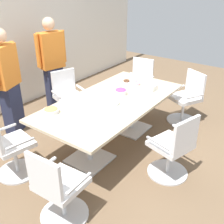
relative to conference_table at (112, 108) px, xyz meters
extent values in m
cube|color=brown|center=(0.00, 0.00, -0.63)|extent=(10.00, 10.00, 0.01)
cube|color=white|center=(0.00, 2.40, 0.77)|extent=(8.00, 0.10, 2.80)
cube|color=#CCB793|center=(0.00, 0.00, 0.10)|extent=(2.40, 1.20, 0.04)
cube|color=silver|center=(-0.55, 0.00, -0.61)|extent=(0.56, 0.56, 0.02)
cylinder|color=silver|center=(-0.55, 0.00, -0.26)|extent=(0.09, 0.09, 0.69)
cube|color=silver|center=(0.55, 0.00, -0.61)|extent=(0.56, 0.56, 0.02)
cylinder|color=silver|center=(0.55, 0.00, -0.26)|extent=(0.09, 0.09, 0.69)
cylinder|color=silver|center=(-1.50, -0.43, -0.61)|extent=(0.56, 0.56, 0.02)
cylinder|color=silver|center=(-1.50, -0.43, -0.40)|extent=(0.05, 0.05, 0.41)
cube|color=white|center=(-1.50, -0.43, -0.17)|extent=(0.48, 0.48, 0.06)
cube|color=white|center=(-1.71, -0.44, 0.07)|extent=(0.06, 0.44, 0.42)
cube|color=silver|center=(-1.51, -0.19, -0.05)|extent=(0.37, 0.05, 0.02)
cube|color=silver|center=(-1.49, -0.68, -0.05)|extent=(0.37, 0.05, 0.02)
cylinder|color=silver|center=(-0.16, -1.04, -0.61)|extent=(0.67, 0.67, 0.02)
cylinder|color=silver|center=(-0.16, -1.04, -0.40)|extent=(0.05, 0.05, 0.41)
cube|color=white|center=(-0.16, -1.04, -0.17)|extent=(0.57, 0.57, 0.06)
cube|color=white|center=(-0.22, -1.25, 0.07)|extent=(0.43, 0.16, 0.42)
cube|color=silver|center=(-0.40, -0.98, -0.05)|extent=(0.13, 0.36, 0.02)
cube|color=silver|center=(0.07, -1.11, -0.05)|extent=(0.13, 0.36, 0.02)
cylinder|color=silver|center=(1.34, -0.61, -0.61)|extent=(0.73, 0.73, 0.02)
cylinder|color=silver|center=(1.34, -0.61, -0.40)|extent=(0.05, 0.05, 0.41)
cube|color=white|center=(1.34, -0.61, -0.17)|extent=(0.62, 0.62, 0.06)
cube|color=white|center=(1.53, -0.71, 0.07)|extent=(0.24, 0.41, 0.42)
cube|color=silver|center=(1.23, -0.83, -0.05)|extent=(0.34, 0.20, 0.02)
cube|color=silver|center=(1.45, -0.39, -0.05)|extent=(0.34, 0.20, 0.02)
cylinder|color=silver|center=(1.50, 0.43, -0.61)|extent=(0.61, 0.61, 0.02)
cylinder|color=silver|center=(1.50, 0.43, -0.40)|extent=(0.05, 0.05, 0.41)
cube|color=white|center=(1.50, 0.43, -0.17)|extent=(0.52, 0.52, 0.06)
cube|color=white|center=(1.71, 0.46, 0.07)|extent=(0.10, 0.44, 0.42)
cube|color=silver|center=(1.53, 0.19, -0.05)|extent=(0.37, 0.08, 0.02)
cube|color=silver|center=(1.47, 0.68, -0.05)|extent=(0.37, 0.08, 0.02)
cylinder|color=silver|center=(0.16, 1.04, -0.61)|extent=(0.69, 0.69, 0.02)
cylinder|color=silver|center=(0.16, 1.04, -0.40)|extent=(0.05, 0.05, 0.41)
cube|color=white|center=(0.16, 1.04, -0.17)|extent=(0.59, 0.59, 0.06)
cube|color=white|center=(0.23, 1.24, 0.07)|extent=(0.43, 0.18, 0.42)
cube|color=silver|center=(0.39, 0.96, -0.05)|extent=(0.15, 0.36, 0.02)
cube|color=silver|center=(-0.07, 1.13, -0.05)|extent=(0.15, 0.36, 0.02)
cylinder|color=silver|center=(-1.34, 0.61, -0.61)|extent=(0.63, 0.63, 0.02)
cylinder|color=silver|center=(-1.34, 0.61, -0.40)|extent=(0.05, 0.05, 0.41)
cube|color=white|center=(-1.34, 0.61, -0.17)|extent=(0.53, 0.53, 0.06)
cube|color=silver|center=(-1.30, 0.85, -0.05)|extent=(0.37, 0.10, 0.02)
cube|color=silver|center=(-1.39, 0.37, -0.05)|extent=(0.37, 0.10, 0.02)
cube|color=#232842|center=(-0.65, 1.58, -0.22)|extent=(0.37, 0.30, 0.82)
cube|color=orange|center=(-0.65, 1.58, 0.52)|extent=(0.49, 0.36, 0.65)
cylinder|color=orange|center=(-0.40, 1.68, 0.55)|extent=(0.10, 0.10, 0.58)
cube|color=#232842|center=(0.40, 1.67, -0.21)|extent=(0.36, 0.27, 0.83)
cube|color=orange|center=(0.40, 1.67, 0.54)|extent=(0.48, 0.31, 0.66)
sphere|color=#DBAD89|center=(0.40, 1.67, 1.01)|extent=(0.23, 0.23, 0.23)
cylinder|color=orange|center=(0.65, 1.62, 0.57)|extent=(0.10, 0.10, 0.59)
cylinder|color=orange|center=(0.14, 1.73, 0.57)|extent=(0.10, 0.10, 0.59)
cylinder|color=white|center=(-0.82, 0.42, 0.15)|extent=(0.21, 0.21, 0.06)
ellipsoid|color=tan|center=(-0.82, 0.42, 0.18)|extent=(0.18, 0.18, 0.05)
cylinder|color=white|center=(0.24, 0.01, 0.16)|extent=(0.19, 0.19, 0.07)
ellipsoid|color=#9E3D8E|center=(0.24, 0.01, 0.20)|extent=(0.17, 0.17, 0.07)
cylinder|color=white|center=(0.73, 0.12, 0.13)|extent=(0.31, 0.31, 0.01)
torus|color=pink|center=(0.84, 0.13, 0.15)|extent=(0.11, 0.11, 0.03)
torus|color=brown|center=(0.74, 0.23, 0.15)|extent=(0.11, 0.11, 0.03)
torus|color=white|center=(0.63, 0.10, 0.15)|extent=(0.11, 0.11, 0.03)
torus|color=pink|center=(0.73, 0.02, 0.15)|extent=(0.11, 0.11, 0.03)
cylinder|color=white|center=(-0.11, -0.08, 0.13)|extent=(0.20, 0.20, 0.01)
cylinder|color=silver|center=(-0.11, -0.08, 0.13)|extent=(0.20, 0.20, 0.01)
cylinder|color=white|center=(-0.11, -0.08, 0.14)|extent=(0.20, 0.20, 0.01)
cylinder|color=silver|center=(-0.11, -0.08, 0.15)|extent=(0.20, 0.20, 0.01)
cylinder|color=white|center=(-0.11, -0.08, 0.15)|extent=(0.20, 0.20, 0.01)
cube|color=white|center=(0.68, -0.28, 0.17)|extent=(0.16, 0.16, 0.09)
camera|label=1|loc=(-2.97, -2.15, 1.79)|focal=43.55mm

